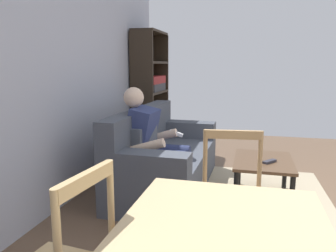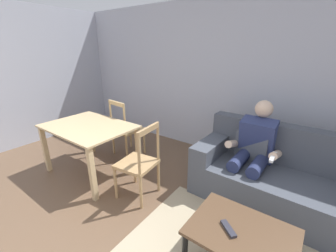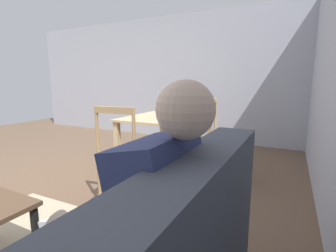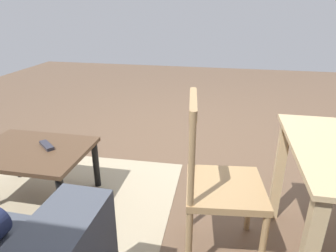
{
  "view_description": "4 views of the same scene",
  "coord_description": "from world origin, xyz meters",
  "px_view_note": "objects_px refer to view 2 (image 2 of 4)",
  "views": [
    {
      "loc": [
        -2.5,
        1.32,
        1.4
      ],
      "look_at": [
        1.04,
        2.22,
        0.72
      ],
      "focal_mm": 35.37,
      "sensor_mm": 36.0,
      "label": 1
    },
    {
      "loc": [
        1.25,
        -0.2,
        1.76
      ],
      "look_at": [
        -0.14,
        1.69,
        0.9
      ],
      "focal_mm": 22.91,
      "sensor_mm": 36.0,
      "label": 2
    },
    {
      "loc": [
        1.49,
        2.82,
        1.16
      ],
      "look_at": [
        -1.32,
        1.41,
        0.6
      ],
      "focal_mm": 26.09,
      "sensor_mm": 36.0,
      "label": 3
    },
    {
      "loc": [
        -0.36,
        2.82,
        1.37
      ],
      "look_at": [
        -0.14,
        1.69,
        0.9
      ],
      "focal_mm": 31.59,
      "sensor_mm": 36.0,
      "label": 4
    }
  ],
  "objects_px": {
    "tv_remote": "(228,229)",
    "dining_chair_facing_couch": "(139,163)",
    "person_lounging": "(253,150)",
    "dining_chair_near_wall": "(126,129)",
    "coffee_table": "(241,237)",
    "couch": "(279,178)",
    "dining_table": "(89,133)"
  },
  "relations": [
    {
      "from": "person_lounging",
      "to": "dining_chair_facing_couch",
      "type": "distance_m",
      "value": 1.4
    },
    {
      "from": "couch",
      "to": "tv_remote",
      "type": "xyz_separation_m",
      "value": [
        -0.17,
        -1.17,
        0.1
      ]
    },
    {
      "from": "couch",
      "to": "coffee_table",
      "type": "height_order",
      "value": "couch"
    },
    {
      "from": "coffee_table",
      "to": "dining_chair_facing_couch",
      "type": "height_order",
      "value": "dining_chair_facing_couch"
    },
    {
      "from": "couch",
      "to": "dining_chair_facing_couch",
      "type": "height_order",
      "value": "dining_chair_facing_couch"
    },
    {
      "from": "coffee_table",
      "to": "dining_chair_facing_couch",
      "type": "relative_size",
      "value": 0.84
    },
    {
      "from": "couch",
      "to": "person_lounging",
      "type": "distance_m",
      "value": 0.42
    },
    {
      "from": "dining_chair_near_wall",
      "to": "tv_remote",
      "type": "bearing_deg",
      "value": -24.58
    },
    {
      "from": "tv_remote",
      "to": "dining_chair_facing_couch",
      "type": "bearing_deg",
      "value": 115.33
    },
    {
      "from": "couch",
      "to": "coffee_table",
      "type": "xyz_separation_m",
      "value": [
        -0.08,
        -1.11,
        0.03
      ]
    },
    {
      "from": "couch",
      "to": "coffee_table",
      "type": "distance_m",
      "value": 1.12
    },
    {
      "from": "couch",
      "to": "dining_chair_facing_couch",
      "type": "relative_size",
      "value": 2.03
    },
    {
      "from": "couch",
      "to": "dining_table",
      "type": "xyz_separation_m",
      "value": [
        -2.36,
        -0.87,
        0.29
      ]
    },
    {
      "from": "couch",
      "to": "dining_chair_facing_couch",
      "type": "xyz_separation_m",
      "value": [
        -1.41,
        -0.87,
        0.12
      ]
    },
    {
      "from": "dining_chair_near_wall",
      "to": "dining_chair_facing_couch",
      "type": "bearing_deg",
      "value": -36.44
    },
    {
      "from": "couch",
      "to": "person_lounging",
      "type": "xyz_separation_m",
      "value": [
        -0.33,
        0.01,
        0.27
      ]
    },
    {
      "from": "coffee_table",
      "to": "tv_remote",
      "type": "bearing_deg",
      "value": -148.59
    },
    {
      "from": "tv_remote",
      "to": "dining_table",
      "type": "height_order",
      "value": "dining_table"
    },
    {
      "from": "dining_chair_facing_couch",
      "to": "couch",
      "type": "bearing_deg",
      "value": 31.66
    },
    {
      "from": "couch",
      "to": "tv_remote",
      "type": "bearing_deg",
      "value": -98.22
    },
    {
      "from": "person_lounging",
      "to": "dining_chair_near_wall",
      "type": "xyz_separation_m",
      "value": [
        -2.03,
        -0.17,
        -0.14
      ]
    },
    {
      "from": "coffee_table",
      "to": "dining_table",
      "type": "relative_size",
      "value": 0.64
    },
    {
      "from": "couch",
      "to": "dining_chair_near_wall",
      "type": "relative_size",
      "value": 1.99
    },
    {
      "from": "dining_table",
      "to": "dining_chair_facing_couch",
      "type": "relative_size",
      "value": 1.3
    },
    {
      "from": "couch",
      "to": "tv_remote",
      "type": "relative_size",
      "value": 11.34
    },
    {
      "from": "tv_remote",
      "to": "dining_table",
      "type": "bearing_deg",
      "value": 121.21
    },
    {
      "from": "dining_chair_facing_couch",
      "to": "person_lounging",
      "type": "bearing_deg",
      "value": 38.99
    },
    {
      "from": "dining_chair_near_wall",
      "to": "dining_chair_facing_couch",
      "type": "distance_m",
      "value": 1.18
    },
    {
      "from": "tv_remote",
      "to": "dining_chair_near_wall",
      "type": "distance_m",
      "value": 2.41
    },
    {
      "from": "couch",
      "to": "coffee_table",
      "type": "bearing_deg",
      "value": -94.05
    },
    {
      "from": "dining_table",
      "to": "dining_chair_facing_couch",
      "type": "distance_m",
      "value": 0.96
    },
    {
      "from": "couch",
      "to": "dining_table",
      "type": "bearing_deg",
      "value": -159.71
    }
  ]
}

